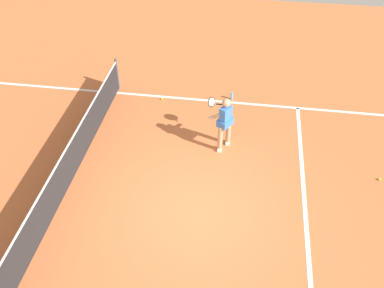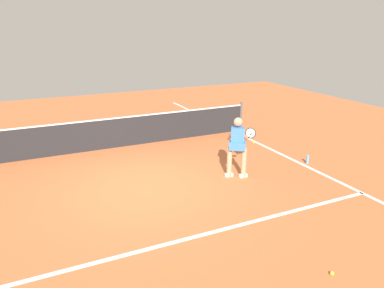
{
  "view_description": "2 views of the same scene",
  "coord_description": "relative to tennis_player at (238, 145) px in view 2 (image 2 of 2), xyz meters",
  "views": [
    {
      "loc": [
        -6.39,
        -0.82,
        7.48
      ],
      "look_at": [
        1.34,
        0.32,
        0.83
      ],
      "focal_mm": 39.56,
      "sensor_mm": 36.0,
      "label": 1
    },
    {
      "loc": [
        -2.39,
        -7.73,
        3.7
      ],
      "look_at": [
        1.35,
        0.17,
        0.84
      ],
      "focal_mm": 34.37,
      "sensor_mm": 36.0,
      "label": 2
    }
  ],
  "objects": [
    {
      "name": "tennis_player",
      "position": [
        0.0,
        0.0,
        0.0
      ],
      "size": [
        1.08,
        0.78,
        1.55
      ],
      "color": "tan",
      "rests_on": "ground"
    },
    {
      "name": "service_line_marking",
      "position": [
        -2.34,
        -2.09,
        -0.84
      ],
      "size": [
        8.88,
        0.1,
        0.01
      ],
      "primitive_type": "cube",
      "color": "white",
      "rests_on": "ground"
    },
    {
      "name": "water_bottle",
      "position": [
        2.28,
        -0.06,
        -0.73
      ],
      "size": [
        0.07,
        0.07,
        0.24
      ],
      "primitive_type": "cylinder",
      "color": "#4C9EE5",
      "rests_on": "ground"
    },
    {
      "name": "sideline_right_marking",
      "position": [
        2.1,
        0.38,
        -0.84
      ],
      "size": [
        0.1,
        17.72,
        0.01
      ],
      "primitive_type": "cube",
      "color": "white",
      "rests_on": "ground"
    },
    {
      "name": "ground_plane",
      "position": [
        -2.34,
        0.38,
        -0.85
      ],
      "size": [
        25.63,
        25.63,
        0.0
      ],
      "primitive_type": "plane",
      "color": "#C66638"
    },
    {
      "name": "tennis_ball_far",
      "position": [
        -0.73,
        -3.96,
        -0.81
      ],
      "size": [
        0.07,
        0.07,
        0.07
      ],
      "primitive_type": "sphere",
      "color": "#D1E533",
      "rests_on": "ground"
    },
    {
      "name": "court_net",
      "position": [
        -2.34,
        3.59,
        -0.36
      ],
      "size": [
        9.56,
        0.08,
        1.05
      ],
      "color": "#4C4C51",
      "rests_on": "ground"
    },
    {
      "name": "tennis_ball_mid",
      "position": [
        1.94,
        2.08,
        -0.81
      ],
      "size": [
        0.07,
        0.07,
        0.07
      ],
      "primitive_type": "sphere",
      "color": "#D1E533",
      "rests_on": "ground"
    }
  ]
}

